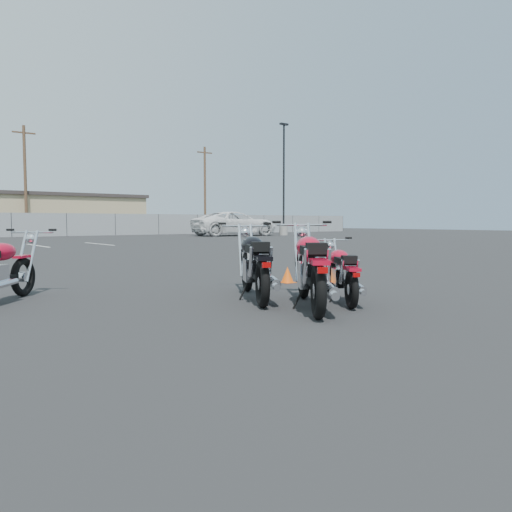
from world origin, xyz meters
TOP-DOWN VIEW (x-y plane):
  - ground at (0.00, 0.00)m, footprint 120.00×120.00m
  - motorcycle_second_black at (0.19, 0.61)m, footprint 1.57×2.24m
  - motorcycle_third_red at (1.03, -0.37)m, footprint 1.38×1.72m
  - motorcycle_rear_red at (0.30, -0.48)m, footprint 1.83×2.18m
  - training_cone_near at (1.90, 1.81)m, footprint 0.25×0.25m
  - light_pole_east at (23.12, 26.29)m, footprint 0.80×0.70m
  - tan_building_east at (10.00, 44.00)m, footprint 14.40×9.40m
  - utility_pole_c at (6.00, 39.00)m, footprint 1.80×0.24m
  - utility_pole_d at (24.00, 40.00)m, footprint 1.80×0.24m
  - white_van at (19.10, 27.66)m, footprint 4.29×8.42m

SIDE VIEW (x-z plane):
  - ground at x=0.00m, z-range 0.00..0.00m
  - training_cone_near at x=1.90m, z-range 0.00..0.30m
  - motorcycle_third_red at x=1.03m, z-range -0.04..0.88m
  - motorcycle_second_black at x=0.19m, z-range -0.05..1.10m
  - motorcycle_rear_red at x=0.30m, z-range -0.05..1.13m
  - white_van at x=19.10m, z-range 0.00..3.06m
  - tan_building_east at x=10.00m, z-range 0.01..3.71m
  - light_pole_east at x=23.12m, z-range -2.29..6.97m
  - utility_pole_c at x=6.00m, z-range 0.19..9.19m
  - utility_pole_d at x=24.00m, z-range 0.19..9.19m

